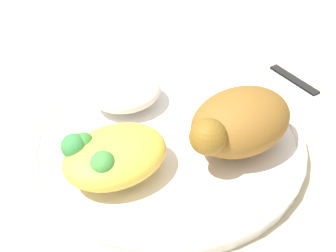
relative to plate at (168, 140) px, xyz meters
The scene contains 7 objects.
ground_plane 0.01m from the plate, ahead, with size 2.00×2.00×0.00m, color #C1B592.
plate is the anchor object (origin of this frame).
roasted_chicken 0.08m from the plate, 130.67° to the left, with size 0.12×0.08×0.06m.
rice_pile 0.08m from the plate, 82.37° to the right, with size 0.08×0.08×0.03m, color white.
mac_cheese_with_broccoli 0.08m from the plate, 13.73° to the left, with size 0.10×0.08×0.04m.
fork 0.20m from the plate, behind, with size 0.02×0.14×0.01m.
knife 0.21m from the plate, behind, with size 0.02×0.19×0.01m.
Camera 1 is at (0.20, 0.30, 0.32)m, focal length 46.85 mm.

